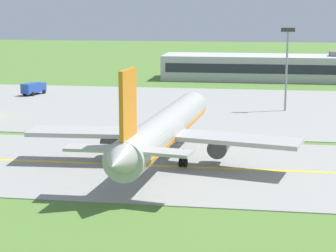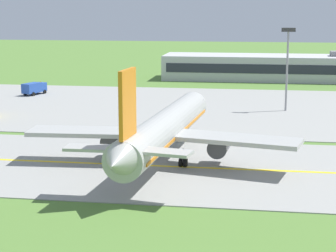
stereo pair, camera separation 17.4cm
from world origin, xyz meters
The scene contains 8 objects.
ground_plane centered at (0.00, 0.00, 0.00)m, with size 500.00×500.00×0.00m, color #517A33.
taxiway_strip centered at (0.00, 0.00, 0.05)m, with size 240.00×28.00×0.10m, color gray.
apron_pad centered at (10.00, 42.00, 0.05)m, with size 140.00×52.00×0.10m, color gray.
taxiway_centreline centered at (0.00, 0.00, 0.11)m, with size 220.00×0.60×0.01m, color yellow.
airplane_lead centered at (1.64, 1.96, 4.13)m, with size 32.41×39.66×12.70m.
service_truck_baggage centered at (-34.23, 53.06, 1.53)m, with size 3.77×6.34×2.60m.
terminal_building centered at (19.20, 87.45, 3.11)m, with size 61.85×13.81×7.39m.
apron_light_mast centered at (17.24, 40.96, 9.33)m, with size 2.40×0.50×14.70m.
Camera 1 is at (12.68, -67.97, 18.55)m, focal length 65.19 mm.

